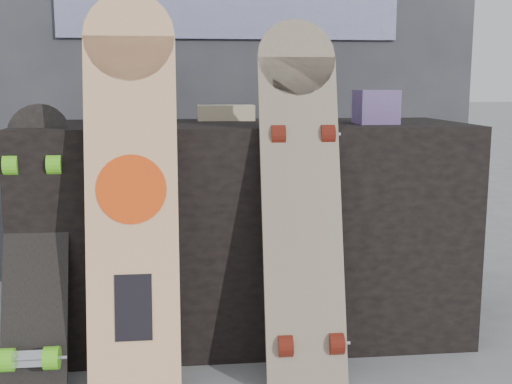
{
  "coord_description": "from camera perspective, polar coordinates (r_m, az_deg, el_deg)",
  "views": [
    {
      "loc": [
        -0.23,
        -1.85,
        0.94
      ],
      "look_at": [
        0.0,
        0.2,
        0.59
      ],
      "focal_mm": 45.0,
      "sensor_mm": 36.0,
      "label": 1
    }
  ],
  "objects": [
    {
      "name": "merch_box_flat",
      "position": [
        2.53,
        -2.69,
        7.05
      ],
      "size": [
        0.22,
        0.1,
        0.06
      ],
      "primitive_type": "cube",
      "color": "#D1B78C",
      "rests_on": "vendor_table"
    },
    {
      "name": "merch_box_purple",
      "position": [
        2.51,
        -12.44,
        7.27
      ],
      "size": [
        0.18,
        0.12,
        0.1
      ],
      "primitive_type": "cube",
      "color": "#3C346B",
      "rests_on": "vendor_table"
    },
    {
      "name": "skateboard_dark",
      "position": [
        2.14,
        -19.02,
        -4.17
      ],
      "size": [
        0.2,
        0.37,
        0.88
      ],
      "rotation": [
        -0.34,
        0.0,
        0.0
      ],
      "color": "black",
      "rests_on": "ground"
    },
    {
      "name": "vendor_table",
      "position": [
        2.42,
        -0.88,
        -3.33
      ],
      "size": [
        1.6,
        0.6,
        0.8
      ],
      "primitive_type": "cube",
      "color": "black",
      "rests_on": "ground"
    },
    {
      "name": "longboard_geisha",
      "position": [
        1.96,
        -11.0,
        0.75
      ],
      "size": [
        0.28,
        0.25,
        1.22
      ],
      "rotation": [
        -0.19,
        0.0,
        0.0
      ],
      "color": "beige",
      "rests_on": "ground"
    },
    {
      "name": "longboard_celtic",
      "position": [
        2.04,
        4.01,
        0.26
      ],
      "size": [
        0.25,
        0.32,
        1.15
      ],
      "rotation": [
        -0.26,
        0.0,
        0.0
      ],
      "color": "beige",
      "rests_on": "ground"
    },
    {
      "name": "merch_box_small",
      "position": [
        2.36,
        10.61,
        7.44
      ],
      "size": [
        0.14,
        0.14,
        0.12
      ],
      "primitive_type": "cube",
      "color": "#3C346B",
      "rests_on": "vendor_table"
    },
    {
      "name": "booth",
      "position": [
        3.21,
        -2.43,
        12.45
      ],
      "size": [
        2.4,
        0.22,
        2.2
      ],
      "color": "#323237",
      "rests_on": "ground"
    },
    {
      "name": "longboard_cascadia",
      "position": [
        2.09,
        4.17,
        -2.18
      ],
      "size": [
        0.23,
        0.35,
        1.0
      ],
      "rotation": [
        -0.28,
        0.0,
        0.0
      ],
      "color": "silver",
      "rests_on": "ground"
    }
  ]
}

